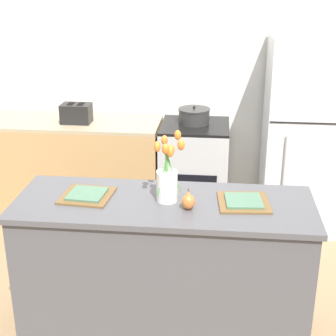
# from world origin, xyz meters

# --- Properties ---
(ground_plane) EXTENTS (10.00, 10.00, 0.00)m
(ground_plane) POSITION_xyz_m (0.00, 0.00, 0.00)
(ground_plane) COLOR #997A56
(back_wall) EXTENTS (5.20, 0.08, 2.70)m
(back_wall) POSITION_xyz_m (0.00, 2.00, 1.35)
(back_wall) COLOR silver
(back_wall) RESTS_ON ground_plane
(kitchen_island) EXTENTS (1.80, 0.66, 0.90)m
(kitchen_island) POSITION_xyz_m (0.00, 0.00, 0.45)
(kitchen_island) COLOR #4C4C51
(kitchen_island) RESTS_ON ground_plane
(back_counter) EXTENTS (1.68, 0.60, 0.92)m
(back_counter) POSITION_xyz_m (-1.06, 1.60, 0.46)
(back_counter) COLOR tan
(back_counter) RESTS_ON ground_plane
(stove_range) EXTENTS (0.60, 0.61, 0.92)m
(stove_range) POSITION_xyz_m (0.10, 1.60, 0.46)
(stove_range) COLOR #B2B5B7
(stove_range) RESTS_ON ground_plane
(refrigerator) EXTENTS (0.68, 0.67, 1.70)m
(refrigerator) POSITION_xyz_m (1.05, 1.60, 0.85)
(refrigerator) COLOR silver
(refrigerator) RESTS_ON ground_plane
(flower_vase) EXTENTS (0.18, 0.18, 0.42)m
(flower_vase) POSITION_xyz_m (0.02, 0.02, 1.05)
(flower_vase) COLOR silver
(flower_vase) RESTS_ON kitchen_island
(pear_figurine) EXTENTS (0.08, 0.08, 0.13)m
(pear_figurine) POSITION_xyz_m (0.15, -0.08, 0.95)
(pear_figurine) COLOR #C66B33
(pear_figurine) RESTS_ON kitchen_island
(plate_setting_left) EXTENTS (0.32, 0.32, 0.02)m
(plate_setting_left) POSITION_xyz_m (-0.47, 0.03, 0.91)
(plate_setting_left) COLOR brown
(plate_setting_left) RESTS_ON kitchen_island
(plate_setting_right) EXTENTS (0.32, 0.32, 0.02)m
(plate_setting_right) POSITION_xyz_m (0.47, 0.03, 0.91)
(plate_setting_right) COLOR brown
(plate_setting_right) RESTS_ON kitchen_island
(toaster) EXTENTS (0.28, 0.18, 0.17)m
(toaster) POSITION_xyz_m (-0.96, 1.55, 1.00)
(toaster) COLOR black
(toaster) RESTS_ON back_counter
(cooking_pot) EXTENTS (0.28, 0.28, 0.16)m
(cooking_pot) POSITION_xyz_m (0.09, 1.64, 0.99)
(cooking_pot) COLOR #2D2D2D
(cooking_pot) RESTS_ON stove_range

